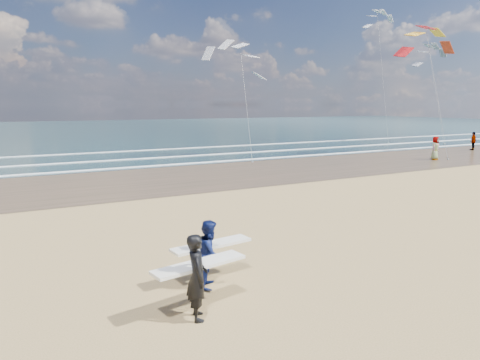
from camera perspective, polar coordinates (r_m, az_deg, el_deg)
wet_sand_strip at (r=35.68m, az=14.43°, el=2.37°), size 220.00×12.00×0.01m
ocean at (r=83.73m, az=-11.35°, el=6.72°), size 220.00×100.00×0.02m
foam_breakers at (r=43.62m, az=5.49°, el=4.05°), size 220.00×11.70×0.05m
surfer_near at (r=9.41m, az=-5.70°, el=-12.54°), size 2.26×1.19×1.89m
surfer_far at (r=10.97m, az=-3.99°, el=-9.65°), size 2.25×1.27×1.73m
beachgoer_0 at (r=39.31m, az=24.58°, el=3.88°), size 1.09×0.88×1.95m
beachgoer_1 at (r=49.31m, az=28.67°, el=4.58°), size 1.15×0.64×1.85m
kite_0 at (r=41.77m, az=24.38°, el=12.91°), size 6.72×4.84×12.59m
kite_1 at (r=36.58m, az=0.59°, el=12.38°), size 6.14×4.78×10.74m
kite_2 at (r=57.59m, az=24.49°, el=11.51°), size 5.63×4.72×12.76m
kite_5 at (r=55.97m, az=18.43°, el=13.68°), size 4.68×4.61×16.73m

